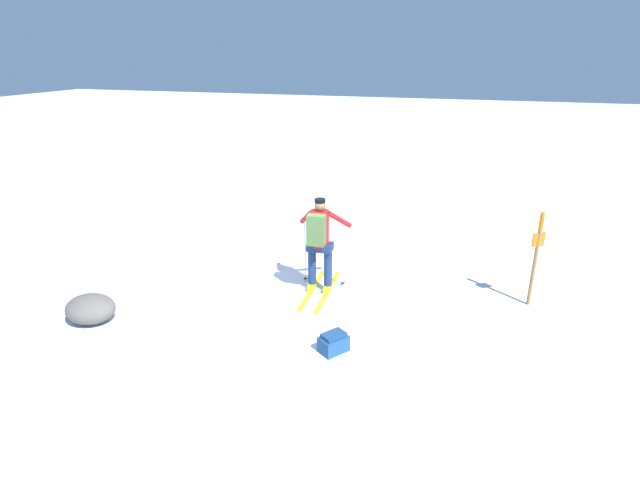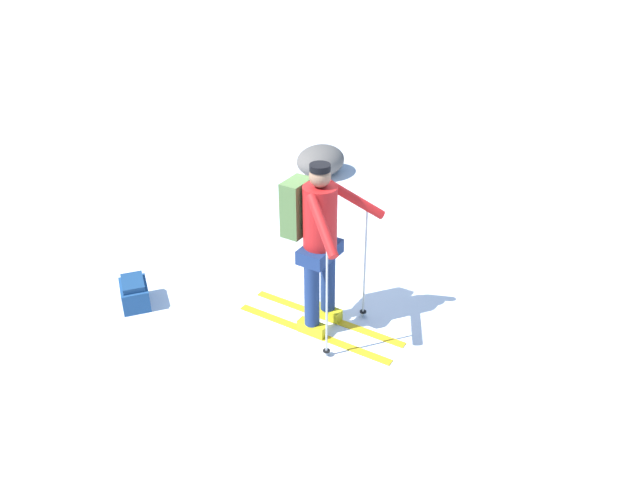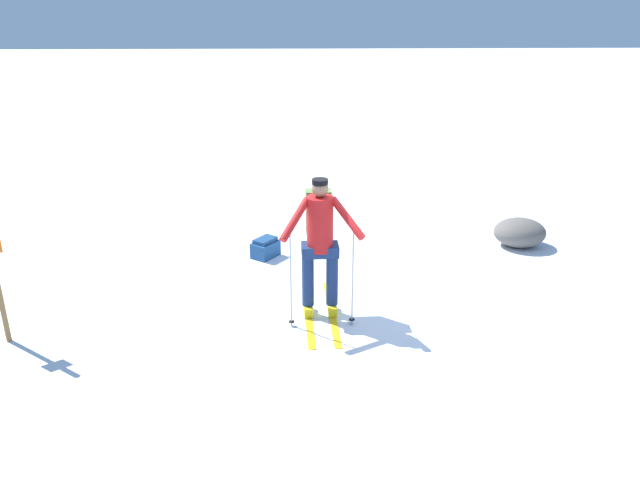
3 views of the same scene
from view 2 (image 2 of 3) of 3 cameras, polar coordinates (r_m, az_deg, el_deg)
name	(u,v)px [view 2 (image 2 of 3)]	position (r m, az deg, el deg)	size (l,w,h in m)	color
ground_plane	(331,281)	(7.15, 1.05, -3.78)	(80.00, 80.00, 0.00)	white
skier	(317,237)	(5.91, -0.26, 0.28)	(1.02, 1.77, 1.78)	gold
dropped_backpack	(135,293)	(6.98, -16.60, -4.66)	(0.47, 0.50, 0.30)	navy
rock_boulder	(321,160)	(9.81, 0.06, 7.29)	(0.83, 0.70, 0.46)	#5B5651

